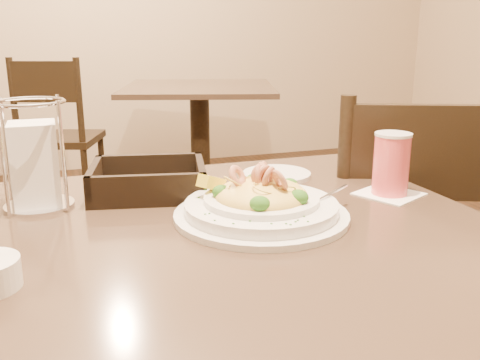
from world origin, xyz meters
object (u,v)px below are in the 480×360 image
object	(u,v)px
bread_basket	(148,183)
side_plate	(277,174)
pasta_bowl	(261,203)
dining_chair_far	(58,133)
dining_chair_near	(401,253)
background_table	(200,124)
drink_glass	(391,165)
napkin_caddy	(35,162)
main_table	(244,345)

from	to	relation	value
bread_basket	side_plate	bearing A→B (deg)	6.71
pasta_bowl	dining_chair_far	bearing A→B (deg)	97.60
dining_chair_near	bread_basket	xyz separation A→B (m)	(-0.67, -0.03, 0.26)
background_table	drink_glass	bearing A→B (deg)	-95.51
dining_chair_near	drink_glass	size ratio (longest dim) A/B	6.09
dining_chair_far	drink_glass	size ratio (longest dim) A/B	6.09
napkin_caddy	bread_basket	bearing A→B (deg)	3.88
dining_chair_near	pasta_bowl	distance (m)	0.63
main_table	side_plate	bearing A→B (deg)	57.17
dining_chair_near	dining_chair_far	bearing A→B (deg)	-45.91
dining_chair_far	drink_glass	world-z (taller)	dining_chair_far
dining_chair_far	bread_basket	xyz separation A→B (m)	(0.15, -2.16, 0.26)
drink_glass	napkin_caddy	distance (m)	0.70
background_table	dining_chair_near	size ratio (longest dim) A/B	1.21
drink_glass	main_table	bearing A→B (deg)	-167.47
main_table	dining_chair_far	world-z (taller)	dining_chair_far
dining_chair_near	drink_glass	distance (m)	0.42
pasta_bowl	side_plate	world-z (taller)	pasta_bowl
main_table	bread_basket	xyz separation A→B (m)	(-0.12, 0.25, 0.26)
background_table	napkin_caddy	xyz separation A→B (m)	(-0.91, -2.15, 0.32)
drink_glass	napkin_caddy	size ratio (longest dim) A/B	0.73
main_table	dining_chair_near	distance (m)	0.62
dining_chair_near	background_table	bearing A→B (deg)	-67.66
dining_chair_far	drink_glass	xyz separation A→B (m)	(0.62, -2.33, 0.31)
main_table	drink_glass	distance (m)	0.47
side_plate	main_table	bearing A→B (deg)	-122.83
main_table	bread_basket	world-z (taller)	bread_basket
dining_chair_far	side_plate	size ratio (longest dim) A/B	5.84
background_table	drink_glass	xyz separation A→B (m)	(-0.22, -2.31, 0.30)
drink_glass	bread_basket	world-z (taller)	drink_glass
background_table	drink_glass	world-z (taller)	drink_glass
pasta_bowl	bread_basket	xyz separation A→B (m)	(-0.16, 0.22, -0.01)
dining_chair_near	napkin_caddy	size ratio (longest dim) A/B	4.45
main_table	pasta_bowl	world-z (taller)	pasta_bowl
pasta_bowl	background_table	bearing A→B (deg)	77.36
main_table	pasta_bowl	size ratio (longest dim) A/B	2.60
dining_chair_near	dining_chair_far	world-z (taller)	same
dining_chair_far	pasta_bowl	world-z (taller)	dining_chair_far
drink_glass	side_plate	bearing A→B (deg)	127.98
main_table	drink_glass	bearing A→B (deg)	12.53
dining_chair_far	pasta_bowl	xyz separation A→B (m)	(0.32, -2.38, 0.27)
napkin_caddy	background_table	bearing A→B (deg)	67.09
drink_glass	side_plate	size ratio (longest dim) A/B	0.96
dining_chair_far	pasta_bowl	distance (m)	2.42
dining_chair_near	napkin_caddy	distance (m)	0.95
dining_chair_near	side_plate	bearing A→B (deg)	21.81
pasta_bowl	napkin_caddy	size ratio (longest dim) A/B	1.66
background_table	pasta_bowl	bearing A→B (deg)	-102.64
background_table	drink_glass	distance (m)	2.34
background_table	bread_basket	bearing A→B (deg)	-107.99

